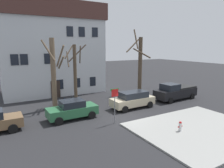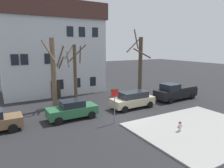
{
  "view_description": "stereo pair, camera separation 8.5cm",
  "coord_description": "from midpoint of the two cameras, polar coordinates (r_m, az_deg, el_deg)",
  "views": [
    {
      "loc": [
        -9.6,
        -14.53,
        6.3
      ],
      "look_at": [
        0.41,
        2.84,
        2.53
      ],
      "focal_mm": 32.71,
      "sensor_mm": 36.0,
      "label": 1
    },
    {
      "loc": [
        -9.53,
        -14.58,
        6.3
      ],
      "look_at": [
        0.41,
        2.84,
        2.53
      ],
      "focal_mm": 32.71,
      "sensor_mm": 36.0,
      "label": 2
    }
  ],
  "objects": [
    {
      "name": "fire_hydrant",
      "position": [
        16.06,
        18.37,
        -11.08
      ],
      "size": [
        0.42,
        0.22,
        0.74
      ],
      "color": "silver",
      "rests_on": "sidewalk_slab"
    },
    {
      "name": "tree_bare_mid",
      "position": [
        21.99,
        -10.41,
        3.23
      ],
      "size": [
        2.48,
        2.22,
        6.45
      ],
      "color": "#4C3D2D",
      "rests_on": "ground_plane"
    },
    {
      "name": "street_sign_pole",
      "position": [
        16.53,
        0.63,
        -4.3
      ],
      "size": [
        0.76,
        0.07,
        2.91
      ],
      "color": "slate",
      "rests_on": "ground_plane"
    },
    {
      "name": "tree_bare_near",
      "position": [
        21.0,
        -16.06,
        3.19
      ],
      "size": [
        2.12,
        2.1,
        7.05
      ],
      "color": "brown",
      "rests_on": "ground_plane"
    },
    {
      "name": "car_beige_wagon",
      "position": [
        21.0,
        5.71,
        -4.31
      ],
      "size": [
        4.61,
        2.08,
        1.71
      ],
      "color": "#C6B793",
      "rests_on": "ground_plane"
    },
    {
      "name": "sidewalk_slab",
      "position": [
        17.27,
        22.98,
        -11.42
      ],
      "size": [
        9.55,
        7.6,
        0.12
      ],
      "primitive_type": "cube",
      "color": "#999993",
      "rests_on": "ground_plane"
    },
    {
      "name": "car_green_sedan",
      "position": [
        18.22,
        -11.17,
        -7.01
      ],
      "size": [
        4.31,
        2.02,
        1.67
      ],
      "color": "#2D6B42",
      "rests_on": "ground_plane"
    },
    {
      "name": "pickup_truck_black",
      "position": [
        25.24,
        17.17,
        -2.03
      ],
      "size": [
        5.64,
        2.35,
        1.99
      ],
      "color": "black",
      "rests_on": "ground_plane"
    },
    {
      "name": "bicycle_leaning",
      "position": [
        21.69,
        -12.77,
        -5.49
      ],
      "size": [
        1.75,
        0.14,
        1.03
      ],
      "color": "black",
      "rests_on": "ground_plane"
    },
    {
      "name": "tree_bare_far",
      "position": [
        26.82,
        7.64,
        5.65
      ],
      "size": [
        2.54,
        3.21,
        8.38
      ],
      "color": "#4C3D2D",
      "rests_on": "ground_plane"
    },
    {
      "name": "building_main",
      "position": [
        29.05,
        -16.67,
        9.51
      ],
      "size": [
        13.18,
        7.78,
        11.7
      ],
      "color": "silver",
      "rests_on": "ground_plane"
    },
    {
      "name": "ground_plane",
      "position": [
        18.52,
        3.18,
        -9.25
      ],
      "size": [
        120.0,
        120.0,
        0.0
      ],
      "primitive_type": "plane",
      "color": "#262628"
    }
  ]
}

